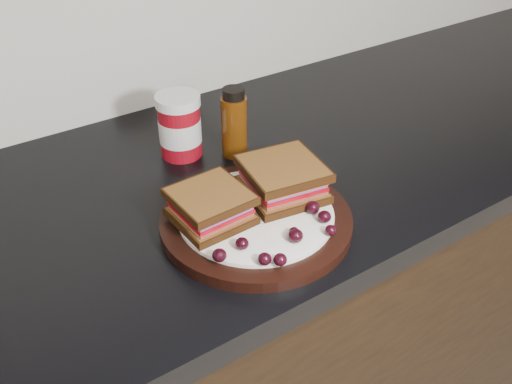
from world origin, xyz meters
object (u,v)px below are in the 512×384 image
(sandwich_left, at_px, (211,206))
(oil_bottle, at_px, (234,122))
(plate, at_px, (256,221))
(condiment_jar, at_px, (180,126))

(sandwich_left, relative_size, oil_bottle, 0.81)
(plate, xyz_separation_m, oil_bottle, (0.08, 0.19, 0.05))
(condiment_jar, xyz_separation_m, oil_bottle, (0.08, -0.05, 0.01))
(sandwich_left, xyz_separation_m, condiment_jar, (0.07, 0.22, 0.01))
(oil_bottle, bearing_deg, condiment_jar, 146.75)
(plate, distance_m, condiment_jar, 0.25)
(sandwich_left, bearing_deg, oil_bottle, 46.97)
(sandwich_left, relative_size, condiment_jar, 0.90)
(oil_bottle, bearing_deg, sandwich_left, -130.66)
(condiment_jar, distance_m, oil_bottle, 0.09)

